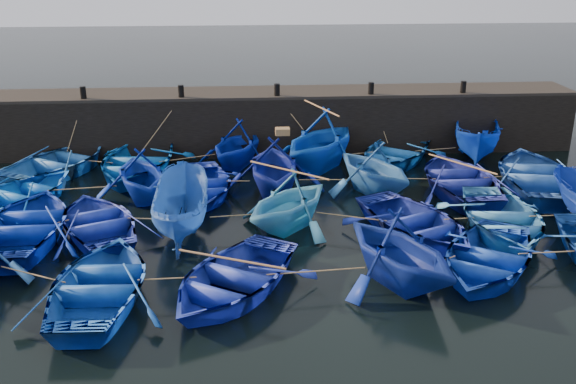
{
  "coord_description": "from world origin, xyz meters",
  "views": [
    {
      "loc": [
        -1.46,
        -17.04,
        8.44
      ],
      "look_at": [
        0.0,
        3.2,
        0.7
      ],
      "focal_mm": 40.0,
      "sensor_mm": 36.0,
      "label": 1
    }
  ],
  "objects": [
    {
      "name": "bollard_4",
      "position": [
        8.0,
        9.6,
        2.87
      ],
      "size": [
        0.24,
        0.24,
        0.5
      ],
      "primitive_type": "cylinder",
      "color": "black",
      "rests_on": "quay_top"
    },
    {
      "name": "boat_3",
      "position": [
        1.63,
        7.61,
        1.25
      ],
      "size": [
        6.12,
        6.26,
        2.5
      ],
      "primitive_type": "imported",
      "rotation": [
        0.0,
        0.0,
        -0.63
      ],
      "color": "blue",
      "rests_on": "ground"
    },
    {
      "name": "boat_7",
      "position": [
        -5.09,
        4.63,
        1.0
      ],
      "size": [
        4.27,
        4.62,
        2.01
      ],
      "primitive_type": "imported",
      "rotation": [
        0.0,
        0.0,
        3.44
      ],
      "color": "#0A2894",
      "rests_on": "ground"
    },
    {
      "name": "wooden_crate",
      "position": [
        -0.08,
        4.81,
        2.38
      ],
      "size": [
        0.51,
        0.38,
        0.24
      ],
      "primitive_type": "cube",
      "color": "brown",
      "rests_on": "boat_9"
    },
    {
      "name": "boat_4",
      "position": [
        4.76,
        7.99,
        0.51
      ],
      "size": [
        5.71,
        6.03,
        1.02
      ],
      "primitive_type": "imported",
      "rotation": [
        0.0,
        0.0,
        -0.63
      ],
      "color": "#13529D",
      "rests_on": "ground"
    },
    {
      "name": "quay_top",
      "position": [
        0.0,
        10.5,
        2.56
      ],
      "size": [
        26.0,
        2.5,
        0.12
      ],
      "primitive_type": "cube",
      "color": "black",
      "rests_on": "quay_wall"
    },
    {
      "name": "boat_13",
      "position": [
        -8.15,
        1.43,
        0.55
      ],
      "size": [
        3.89,
        5.36,
        1.1
      ],
      "primitive_type": "imported",
      "rotation": [
        0.0,
        0.0,
        3.16
      ],
      "color": "#062492",
      "rests_on": "ground"
    },
    {
      "name": "ground",
      "position": [
        0.0,
        0.0,
        0.0
      ],
      "size": [
        120.0,
        120.0,
        0.0
      ],
      "primitive_type": "plane",
      "color": "black",
      "rests_on": "ground"
    },
    {
      "name": "boat_6",
      "position": [
        -9.21,
        4.35,
        0.48
      ],
      "size": [
        5.24,
        5.71,
        0.97
      ],
      "primitive_type": "imported",
      "rotation": [
        0.0,
        0.0,
        2.61
      ],
      "color": "blue",
      "rests_on": "ground"
    },
    {
      "name": "bollard_2",
      "position": [
        0.0,
        9.6,
        2.87
      ],
      "size": [
        0.24,
        0.24,
        0.5
      ],
      "primitive_type": "cylinder",
      "color": "black",
      "rests_on": "quay_top"
    },
    {
      "name": "boat_5",
      "position": [
        8.36,
        8.3,
        0.95
      ],
      "size": [
        3.28,
        5.25,
        1.9
      ],
      "primitive_type": "imported",
      "rotation": [
        0.0,
        0.0,
        -0.31
      ],
      "color": "#052C9F",
      "rests_on": "ground"
    },
    {
      "name": "boat_15",
      "position": [
        -3.48,
        1.56,
        0.87
      ],
      "size": [
        1.7,
        4.5,
        1.74
      ],
      "primitive_type": "imported",
      "rotation": [
        0.0,
        0.0,
        3.14
      ],
      "color": "#204FA3",
      "rests_on": "ground"
    },
    {
      "name": "boat_24",
      "position": [
        5.13,
        -1.65,
        0.49
      ],
      "size": [
        5.44,
        5.85,
        0.99
      ],
      "primitive_type": "imported",
      "rotation": [
        0.0,
        0.0,
        -0.57
      ],
      "color": "#0D3298",
      "rests_on": "ground"
    },
    {
      "name": "boat_17",
      "position": [
        3.79,
        0.86,
        0.49
      ],
      "size": [
        5.06,
        5.74,
        0.99
      ],
      "primitive_type": "imported",
      "rotation": [
        0.0,
        0.0,
        0.42
      ],
      "color": "navy",
      "rests_on": "ground"
    },
    {
      "name": "loose_oars",
      "position": [
        1.53,
        2.88,
        1.67
      ],
      "size": [
        10.54,
        12.04,
        1.56
      ],
      "color": "#99724C",
      "rests_on": "ground"
    },
    {
      "name": "boat_11",
      "position": [
        6.42,
        4.53,
        0.54
      ],
      "size": [
        3.8,
        5.26,
        1.08
      ],
      "primitive_type": "imported",
      "rotation": [
        0.0,
        0.0,
        3.16
      ],
      "color": "navy",
      "rests_on": "ground"
    },
    {
      "name": "boat_1",
      "position": [
        -5.7,
        7.29,
        0.58
      ],
      "size": [
        4.75,
        6.12,
        1.17
      ],
      "primitive_type": "imported",
      "rotation": [
        0.0,
        0.0,
        -0.14
      ],
      "color": "#074D9C",
      "rests_on": "ground"
    },
    {
      "name": "boat_8",
      "position": [
        -3.01,
        4.87,
        0.46
      ],
      "size": [
        3.72,
        4.83,
        0.93
      ],
      "primitive_type": "imported",
      "rotation": [
        0.0,
        0.0,
        0.12
      ],
      "color": "#0E2597",
      "rests_on": "ground"
    },
    {
      "name": "bollard_1",
      "position": [
        -4.0,
        9.6,
        2.87
      ],
      "size": [
        0.24,
        0.24,
        0.5
      ],
      "primitive_type": "cylinder",
      "color": "black",
      "rests_on": "quay_top"
    },
    {
      "name": "boat_21",
      "position": [
        -5.14,
        -2.39,
        0.51
      ],
      "size": [
        3.69,
        5.03,
        1.02
      ],
      "primitive_type": "imported",
      "rotation": [
        0.0,
        0.0,
        3.1
      ],
      "color": "#0E42A4",
      "rests_on": "ground"
    },
    {
      "name": "boat_12",
      "position": [
        9.36,
        4.68,
        0.59
      ],
      "size": [
        5.2,
        6.45,
        1.19
      ],
      "primitive_type": "imported",
      "rotation": [
        0.0,
        0.0,
        2.93
      ],
      "color": "#214E99",
      "rests_on": "ground"
    },
    {
      "name": "boat_10",
      "position": [
        3.24,
        4.7,
        1.02
      ],
      "size": [
        4.72,
        4.96,
        2.03
      ],
      "primitive_type": "imported",
      "rotation": [
        0.0,
        0.0,
        3.61
      ],
      "color": "#245FA9",
      "rests_on": "ground"
    },
    {
      "name": "quay_wall",
      "position": [
        0.0,
        10.5,
        1.25
      ],
      "size": [
        26.0,
        2.5,
        2.5
      ],
      "primitive_type": "cube",
      "color": "black",
      "rests_on": "ground"
    },
    {
      "name": "mooring_ropes",
      "position": [
        -0.07,
        4.89,
        0.87
      ],
      "size": [
        17.46,
        11.93,
        2.1
      ],
      "color": "tan",
      "rests_on": "ground"
    },
    {
      "name": "boat_23",
      "position": [
        2.55,
        -2.14,
        1.06
      ],
      "size": [
        4.96,
        5.19,
        2.13
      ],
      "primitive_type": "imported",
      "rotation": [
        0.0,
        0.0,
        0.48
      ],
      "color": "navy",
      "rests_on": "ground"
    },
    {
      "name": "boat_16",
      "position": [
        -0.09,
        1.71,
        0.98
      ],
      "size": [
        4.89,
        4.92,
        1.96
      ],
      "primitive_type": "imported",
      "rotation": [
        0.0,
        0.0,
        -0.74
      ],
      "color": "#3787D6",
      "rests_on": "ground"
    },
    {
      "name": "boat_2",
      "position": [
        -1.73,
        8.12,
        0.99
      ],
      "size": [
        4.46,
        4.74,
        1.98
      ],
      "primitive_type": "imported",
      "rotation": [
        0.0,
        0.0,
        -0.4
      ],
      "color": "#031D93",
      "rests_on": "ground"
    },
    {
      "name": "boat_0",
      "position": [
        -8.76,
        7.71,
        0.53
      ],
      "size": [
        5.79,
        6.28,
        1.06
      ],
      "primitive_type": "imported",
      "rotation": [
        0.0,
        0.0,
        2.59
      ],
      "color": "#1B53A1",
      "rests_on": "ground"
    },
    {
      "name": "boat_9",
      "position": [
        -0.38,
        4.81,
        1.13
      ],
      "size": [
        3.72,
        4.31,
        2.26
      ],
      "primitive_type": "imported",
      "rotation": [
        0.0,
        0.0,
        3.14
      ],
      "color": "navy",
      "rests_on": "ground"
    },
    {
      "name": "boat_22",
      "position": [
        -1.86,
        -2.35,
        0.5
      ],
      "size": [
        5.46,
        5.91,
        1.0
      ],
      "primitive_type": "imported",
      "rotation": [
        0.0,
        0.0,
        -0.55
      ],
      "color": "#192CA2",
      "rests_on": "ground"
    },
    {
      "name": "boat_18",
      "position": [
        6.56,
        0.91,
        0.52
      ],
      "size": [
        4.1,
        5.36,
        1.04
      ],
      "primitive_type": "imported",
      "rotation": [
        0.0,
        0.0,
        -0.11
      ],
      "color": "blue",
      "rests_on": "ground"
    },
    {
      "name": "bollard_3",
      "position": [
        4.0,
        9.6,
        2.87
      ],
      "size": [
        0.24,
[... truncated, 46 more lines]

